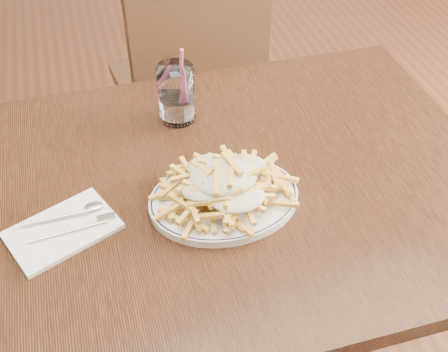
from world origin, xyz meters
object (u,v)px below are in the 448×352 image
object	(u,v)px
table	(201,213)
chair_far	(191,77)
loaded_fries	(224,181)
water_glass	(177,97)
fries_plate	(224,199)

from	to	relation	value
table	chair_far	size ratio (longest dim) A/B	1.31
loaded_fries	water_glass	world-z (taller)	water_glass
chair_far	loaded_fries	world-z (taller)	chair_far
chair_far	water_glass	size ratio (longest dim) A/B	5.17
fries_plate	water_glass	xyz separation A→B (m)	(-0.03, 0.29, 0.05)
table	water_glass	world-z (taller)	water_glass
chair_far	loaded_fries	bearing A→B (deg)	-98.18
table	loaded_fries	bearing A→B (deg)	-60.30
chair_far	loaded_fries	distance (m)	0.85
table	water_glass	size ratio (longest dim) A/B	6.74
fries_plate	chair_far	bearing A→B (deg)	81.82
table	fries_plate	size ratio (longest dim) A/B	3.97
table	fries_plate	world-z (taller)	fries_plate
table	chair_far	world-z (taller)	chair_far
chair_far	table	bearing A→B (deg)	-101.27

